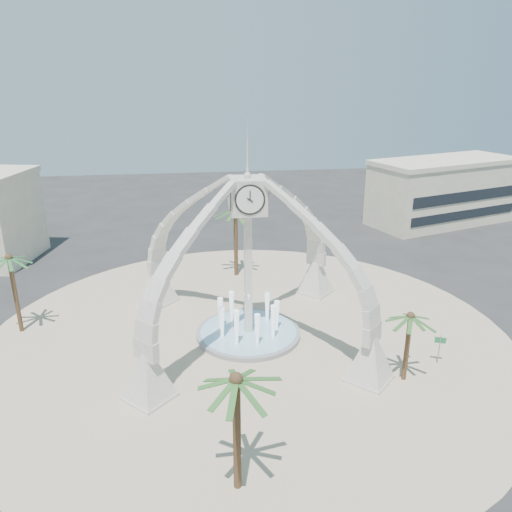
{
  "coord_description": "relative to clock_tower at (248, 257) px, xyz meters",
  "views": [
    {
      "loc": [
        -4.18,
        -33.86,
        18.92
      ],
      "look_at": [
        0.87,
        2.0,
        5.8
      ],
      "focal_mm": 35.0,
      "sensor_mm": 36.0,
      "label": 1
    }
  ],
  "objects": [
    {
      "name": "palm_east",
      "position": [
        9.42,
        -7.27,
        -1.87
      ],
      "size": [
        3.7,
        3.7,
        5.31
      ],
      "rotation": [
        0.0,
        0.0,
        0.12
      ],
      "color": "brown",
      "rests_on": "ground"
    },
    {
      "name": "ground",
      "position": [
        0.0,
        0.0,
        -6.49
      ],
      "size": [
        140.0,
        140.0,
        0.0
      ],
      "primitive_type": "plane",
      "color": "#282828",
      "rests_on": "ground"
    },
    {
      "name": "palm_west",
      "position": [
        -17.56,
        3.18,
        -0.42
      ],
      "size": [
        4.22,
        4.22,
        6.85
      ],
      "rotation": [
        0.0,
        0.0,
        0.23
      ],
      "color": "brown",
      "rests_on": "ground"
    },
    {
      "name": "building_ne",
      "position": [
        30.0,
        28.0,
        -2.18
      ],
      "size": [
        21.87,
        14.17,
        8.6
      ],
      "rotation": [
        0.0,
        0.0,
        0.31
      ],
      "color": "beige",
      "rests_on": "ground"
    },
    {
      "name": "palm_north",
      "position": [
        0.34,
        12.49,
        0.15
      ],
      "size": [
        4.25,
        4.25,
        7.55
      ],
      "rotation": [
        0.0,
        0.0,
        -0.01
      ],
      "color": "brown",
      "rests_on": "ground"
    },
    {
      "name": "plaza",
      "position": [
        0.0,
        0.0,
        -6.46
      ],
      "size": [
        40.0,
        40.0,
        0.06
      ],
      "primitive_type": "cylinder",
      "color": "tan",
      "rests_on": "ground"
    },
    {
      "name": "clock_tower",
      "position": [
        0.0,
        0.0,
        0.0
      ],
      "size": [
        17.94,
        17.94,
        16.3
      ],
      "color": "silver",
      "rests_on": "ground"
    },
    {
      "name": "palm_south",
      "position": [
        -2.41,
        -14.87,
        -0.43
      ],
      "size": [
        5.28,
        5.28,
        6.93
      ],
      "rotation": [
        0.0,
        0.0,
        -0.35
      ],
      "color": "brown",
      "rests_on": "ground"
    },
    {
      "name": "fountain",
      "position": [
        0.0,
        0.0,
        -6.2
      ],
      "size": [
        8.0,
        8.0,
        3.62
      ],
      "color": "gray",
      "rests_on": "ground"
    },
    {
      "name": "street_sign",
      "position": [
        12.58,
        -5.73,
        -4.92
      ],
      "size": [
        0.76,
        0.31,
        2.19
      ],
      "rotation": [
        0.0,
        0.0,
        -0.38
      ],
      "color": "slate",
      "rests_on": "ground"
    }
  ]
}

